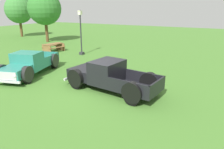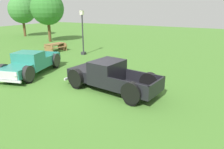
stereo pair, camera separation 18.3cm
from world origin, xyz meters
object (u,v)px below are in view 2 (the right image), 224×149
(pickup_truck_behind_left, at_px, (29,64))
(picnic_table, at_px, (56,46))
(lamp_post_near, at_px, (83,32))
(oak_tree_east, at_px, (22,10))
(pickup_truck_foreground, at_px, (106,76))
(oak_tree_west, at_px, (47,8))

(pickup_truck_behind_left, xyz_separation_m, picnic_table, (6.69, 4.02, -0.23))
(lamp_post_near, distance_m, oak_tree_east, 16.67)
(pickup_truck_behind_left, relative_size, lamp_post_near, 1.31)
(pickup_truck_foreground, xyz_separation_m, lamp_post_near, (6.44, 6.22, 1.34))
(oak_tree_east, bearing_deg, lamp_post_near, -111.85)
(picnic_table, height_order, oak_tree_west, oak_tree_west)
(pickup_truck_foreground, distance_m, picnic_table, 11.55)
(pickup_truck_foreground, bearing_deg, oak_tree_west, 53.84)
(pickup_truck_behind_left, distance_m, oak_tree_east, 20.80)
(lamp_post_near, height_order, oak_tree_west, oak_tree_west)
(lamp_post_near, bearing_deg, pickup_truck_behind_left, -174.64)
(picnic_table, bearing_deg, oak_tree_west, 49.37)
(pickup_truck_behind_left, bearing_deg, oak_tree_east, 51.15)
(picnic_table, bearing_deg, lamp_post_near, -89.28)
(pickup_truck_behind_left, bearing_deg, oak_tree_west, 39.33)
(pickup_truck_foreground, height_order, oak_tree_east, oak_tree_east)
(picnic_table, xyz_separation_m, oak_tree_east, (6.21, 11.99, 3.35))
(pickup_truck_behind_left, height_order, oak_tree_west, oak_tree_west)
(lamp_post_near, relative_size, picnic_table, 1.94)
(oak_tree_east, distance_m, oak_tree_west, 7.36)
(oak_tree_east, relative_size, oak_tree_west, 0.95)
(oak_tree_west, bearing_deg, picnic_table, -130.63)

